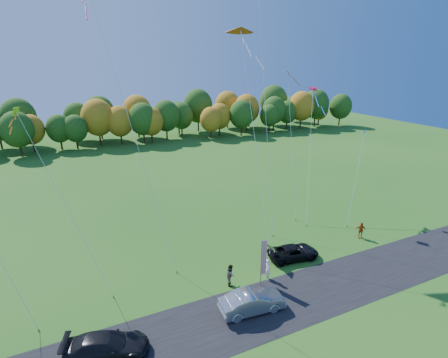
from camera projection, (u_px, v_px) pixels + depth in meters
name	position (u px, v px, depth m)	size (l,w,h in m)	color
ground	(254.00, 276.00, 30.27)	(160.00, 160.00, 0.00)	#215617
asphalt_strip	(279.00, 303.00, 26.85)	(90.00, 6.00, 0.01)	black
tree_line	(130.00, 144.00, 77.27)	(116.00, 12.00, 10.00)	#1E4711
black_suv	(293.00, 252.00, 32.66)	(2.21, 4.79, 1.33)	black
silver_sedan	(252.00, 301.00, 25.79)	(1.73, 4.96, 1.63)	#A5A6AA
dark_truck_a	(107.00, 346.00, 21.89)	(2.13, 5.24, 1.52)	black
person_tailgate_a	(268.00, 269.00, 29.51)	(0.69, 0.46, 1.90)	silver
person_tailgate_b	(231.00, 275.00, 28.80)	(0.90, 0.70, 1.85)	gray
person_east	(361.00, 230.00, 36.38)	(1.04, 0.43, 1.77)	#B94D11
feather_flag	(263.00, 257.00, 28.35)	(0.55, 0.11, 4.15)	#999999
kite_delta_blue	(130.00, 122.00, 29.34)	(5.78, 9.83, 26.47)	#4C3F33
kite_parafoil_orange	(264.00, 82.00, 37.33)	(4.96, 11.78, 31.09)	#4C3F33
kite_delta_red	(255.00, 134.00, 33.17)	(2.82, 10.51, 22.04)	#4C3F33
kite_parafoil_rainbow	(310.00, 153.00, 41.08)	(6.98, 7.96, 14.86)	#4C3F33
kite_diamond_yellow	(65.00, 205.00, 27.07)	(5.43, 7.44, 14.63)	#4C3F33
kite_diamond_white	(292.00, 144.00, 40.70)	(2.57, 6.70, 17.28)	#4C3F33
kite_diamond_blue_low	(356.00, 177.00, 39.97)	(5.38, 4.19, 10.27)	#4C3F33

